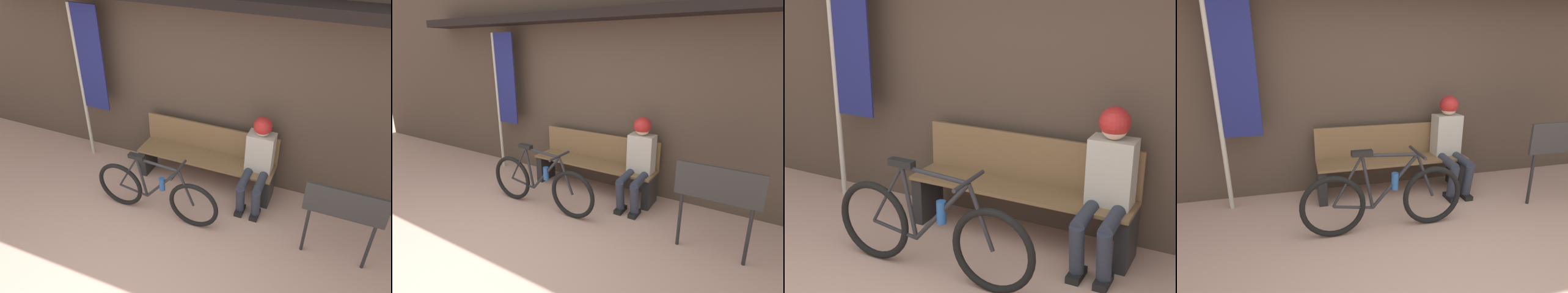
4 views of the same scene
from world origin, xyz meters
TOP-DOWN VIEW (x-y plane):
  - storefront_wall at (0.00, 2.35)m, footprint 12.00×0.56m
  - park_bench_near at (0.11, 2.04)m, footprint 1.89×0.42m
  - bicycle at (-0.23, 1.18)m, footprint 1.66×0.40m
  - person_seated at (0.84, 1.93)m, footprint 0.34×0.63m
  - banner_pole at (-1.67, 2.03)m, footprint 0.45×0.05m

SIDE VIEW (x-z plane):
  - bicycle at x=-0.23m, z-range -0.08..0.78m
  - park_bench_near at x=0.11m, z-range -0.01..0.84m
  - person_seated at x=0.84m, z-range 0.09..1.31m
  - banner_pole at x=-1.67m, z-range 0.28..2.60m
  - storefront_wall at x=0.00m, z-range 0.06..3.26m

